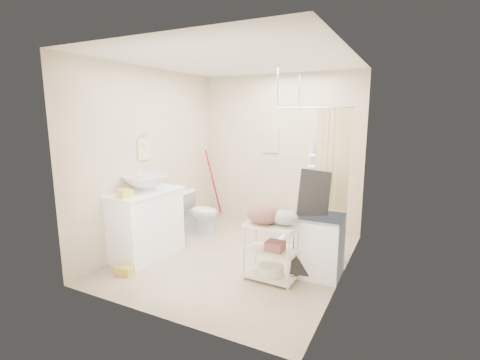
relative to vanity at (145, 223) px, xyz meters
The scene contains 23 objects.
floor 1.34m from the vanity, 22.36° to the left, with size 3.20×3.20×0.00m, color tan.
ceiling 2.48m from the vanity, 22.36° to the left, with size 2.80×3.20×0.04m, color silver.
wall_back 2.52m from the vanity, 60.82° to the left, with size 2.80×0.04×2.60m, color beige.
wall_front 1.82m from the vanity, 44.07° to the right, with size 2.80×0.04×2.60m, color beige.
wall_left 1.00m from the vanity, 116.70° to the left, with size 0.04×3.20×2.60m, color beige.
wall_right 2.74m from the vanity, 10.56° to the left, with size 0.04×3.20×2.60m, color beige.
vanity is the anchor object (origin of this frame).
sink 0.57m from the vanity, 77.55° to the left, with size 0.60×0.60×0.21m, color silver.
counter_basket 0.65m from the vanity, 81.68° to the right, with size 0.18×0.14×0.10m, color yellow.
floor_basket 0.73m from the vanity, 73.71° to the right, with size 0.28×0.22×0.15m, color gold.
toilet 1.17m from the vanity, 84.07° to the left, with size 0.39×0.68×0.69m, color white.
mop 1.94m from the vanity, 93.06° to the left, with size 0.12×0.12×1.29m, color #A5020C, non-canonical shape.
potted_plant_a 2.26m from the vanity, 59.59° to the left, with size 0.18×0.12×0.35m, color brown.
potted_plant_b 2.33m from the vanity, 56.98° to the left, with size 0.19×0.16×0.35m, color brown.
hanging_towel 2.52m from the vanity, 63.85° to the left, with size 0.28×0.03×0.42m, color beige.
towel_ring 1.07m from the vanity, 128.44° to the left, with size 0.04×0.22×0.34m, color #FEE193, non-canonical shape.
tp_holder 0.62m from the vanity, 110.77° to the left, with size 0.08×0.12×0.14m, color white, non-canonical shape.
shower 2.59m from the vanity, 37.23° to the left, with size 1.10×1.10×2.10m, color white, non-canonical shape.
shampoo_bottle_a 2.83m from the vanity, 48.55° to the left, with size 0.09×0.09×0.22m, color silver.
shampoo_bottle_b 2.93m from the vanity, 46.53° to the left, with size 0.08×0.08×0.17m, color #47649E.
washing_machine 2.36m from the vanity, 12.32° to the left, with size 0.51×0.52×0.74m, color white.
laundry_rack 1.82m from the vanity, ahead, with size 0.60×0.35×0.82m, color beige, non-canonical shape.
ironing_board 2.25m from the vanity, 11.60° to the left, with size 0.38×0.11×1.32m, color black, non-canonical shape.
Camera 1 is at (2.07, -3.98, 1.94)m, focal length 26.00 mm.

